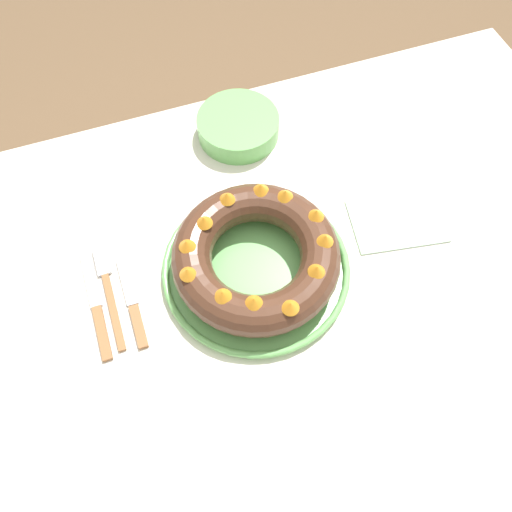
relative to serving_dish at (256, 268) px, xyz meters
name	(u,v)px	position (x,y,z in m)	size (l,w,h in m)	color
ground_plane	(268,387)	(0.03, -0.04, -0.74)	(8.00, 8.00, 0.00)	brown
dining_table	(276,303)	(0.03, -0.04, -0.10)	(1.44, 0.92, 0.74)	silver
serving_dish	(256,268)	(0.00, 0.00, 0.00)	(0.33, 0.33, 0.02)	#6BB760
bundt_cake	(256,256)	(0.00, 0.00, 0.04)	(0.28, 0.28, 0.08)	#4C2D1E
fork	(108,289)	(-0.25, 0.05, -0.01)	(0.02, 0.20, 0.01)	#936038
serving_knife	(97,309)	(-0.28, 0.02, -0.01)	(0.02, 0.22, 0.01)	#936038
cake_knife	(133,306)	(-0.22, 0.00, -0.01)	(0.02, 0.17, 0.01)	#936038
side_bowl	(238,126)	(0.07, 0.31, 0.01)	(0.17, 0.17, 0.04)	#6BB760
napkin	(397,221)	(0.28, 0.01, -0.01)	(0.17, 0.12, 0.00)	#B2D1B7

